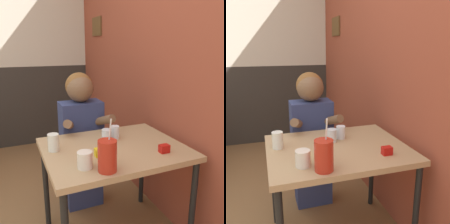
# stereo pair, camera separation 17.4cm
# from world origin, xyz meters

# --- Properties ---
(brick_wall_right) EXTENTS (0.08, 4.53, 2.70)m
(brick_wall_right) POSITION_xyz_m (1.43, 1.27, 1.35)
(brick_wall_right) COLOR brown
(brick_wall_right) RESTS_ON ground_plane
(main_table) EXTENTS (0.90, 0.73, 0.73)m
(main_table) POSITION_xyz_m (0.90, 0.37, 0.65)
(main_table) COLOR tan
(main_table) RESTS_ON ground_plane
(person_seated) EXTENTS (0.42, 0.41, 1.16)m
(person_seated) POSITION_xyz_m (0.83, 0.89, 0.63)
(person_seated) COLOR navy
(person_seated) RESTS_ON ground_plane
(cocktail_pitcher) EXTENTS (0.10, 0.10, 0.29)m
(cocktail_pitcher) POSITION_xyz_m (0.73, 0.08, 0.81)
(cocktail_pitcher) COLOR #B22819
(cocktail_pitcher) RESTS_ON main_table
(glass_near_pitcher) EXTENTS (0.07, 0.07, 0.09)m
(glass_near_pitcher) POSITION_xyz_m (0.97, 0.51, 0.77)
(glass_near_pitcher) COLOR silver
(glass_near_pitcher) RESTS_ON main_table
(glass_center) EXTENTS (0.07, 0.07, 0.11)m
(glass_center) POSITION_xyz_m (0.52, 0.46, 0.78)
(glass_center) COLOR silver
(glass_center) RESTS_ON main_table
(glass_far_side) EXTENTS (0.08, 0.08, 0.09)m
(glass_far_side) POSITION_xyz_m (0.63, 0.16, 0.77)
(glass_far_side) COLOR silver
(glass_far_side) RESTS_ON main_table
(glass_by_brick) EXTENTS (0.07, 0.07, 0.09)m
(glass_by_brick) POSITION_xyz_m (0.89, 0.47, 0.77)
(glass_by_brick) COLOR silver
(glass_by_brick) RESTS_ON main_table
(condiment_ketchup) EXTENTS (0.06, 0.04, 0.05)m
(condiment_ketchup) POSITION_xyz_m (1.15, 0.16, 0.75)
(condiment_ketchup) COLOR #B7140F
(condiment_ketchup) RESTS_ON main_table
(condiment_mustard) EXTENTS (0.06, 0.04, 0.05)m
(condiment_mustard) POSITION_xyz_m (0.76, 0.27, 0.75)
(condiment_mustard) COLOR yellow
(condiment_mustard) RESTS_ON main_table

